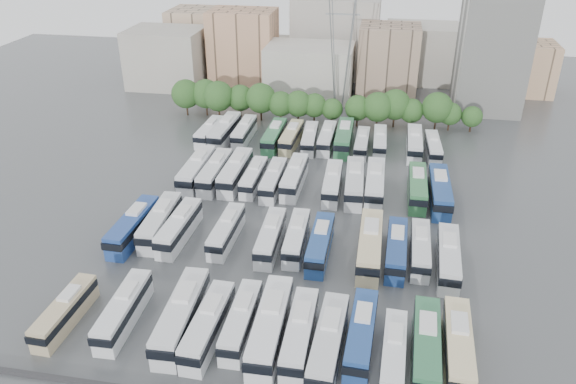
% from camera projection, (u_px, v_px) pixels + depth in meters
% --- Properties ---
extents(ground, '(220.00, 220.00, 0.00)m').
position_uv_depth(ground, '(291.00, 227.00, 81.88)').
color(ground, '#424447').
rests_on(ground, ground).
extents(tree_line, '(65.18, 7.93, 8.22)m').
position_uv_depth(tree_line, '(309.00, 102.00, 116.89)').
color(tree_line, black).
rests_on(tree_line, ground).
extents(city_buildings, '(102.00, 35.00, 20.00)m').
position_uv_depth(city_buildings, '(311.00, 51.00, 141.77)').
color(city_buildings, '#9E998E').
rests_on(city_buildings, ground).
extents(apartment_tower, '(14.00, 14.00, 26.00)m').
position_uv_depth(apartment_tower, '(492.00, 51.00, 120.88)').
color(apartment_tower, silver).
rests_on(apartment_tower, ground).
extents(electricity_pylon, '(9.00, 6.91, 33.83)m').
position_uv_depth(electricity_pylon, '(342.00, 26.00, 116.23)').
color(electricity_pylon, slate).
rests_on(electricity_pylon, ground).
extents(bus_r0_s0, '(2.68, 10.88, 3.39)m').
position_uv_depth(bus_r0_s0, '(65.00, 311.00, 62.73)').
color(bus_r0_s0, tan).
rests_on(bus_r0_s0, ground).
extents(bus_r0_s2, '(2.88, 11.78, 3.67)m').
position_uv_depth(bus_r0_s2, '(124.00, 310.00, 62.76)').
color(bus_r0_s2, silver).
rests_on(bus_r0_s2, ground).
extents(bus_r0_s4, '(3.44, 13.53, 4.21)m').
position_uv_depth(bus_r0_s4, '(182.00, 315.00, 61.57)').
color(bus_r0_s4, silver).
rests_on(bus_r0_s4, ground).
extents(bus_r0_s5, '(2.99, 12.16, 3.79)m').
position_uv_depth(bus_r0_s5, '(208.00, 325.00, 60.47)').
color(bus_r0_s5, silver).
rests_on(bus_r0_s5, ground).
extents(bus_r0_s6, '(2.52, 11.32, 3.55)m').
position_uv_depth(bus_r0_s6, '(241.00, 320.00, 61.29)').
color(bus_r0_s6, silver).
rests_on(bus_r0_s6, ground).
extents(bus_r0_s7, '(3.22, 13.68, 4.28)m').
position_uv_depth(bus_r0_s7, '(270.00, 326.00, 59.98)').
color(bus_r0_s7, white).
rests_on(bus_r0_s7, ground).
extents(bus_r0_s8, '(2.72, 12.11, 3.79)m').
position_uv_depth(bus_r0_s8, '(300.00, 333.00, 59.31)').
color(bus_r0_s8, silver).
rests_on(bus_r0_s8, ground).
extents(bus_r0_s9, '(3.29, 12.81, 3.99)m').
position_uv_depth(bus_r0_s9, '(328.00, 342.00, 58.00)').
color(bus_r0_s9, silver).
rests_on(bus_r0_s9, ground).
extents(bus_r0_s10, '(3.11, 12.05, 3.75)m').
position_uv_depth(bus_r0_s10, '(361.00, 334.00, 59.26)').
color(bus_r0_s10, navy).
rests_on(bus_r0_s10, ground).
extents(bus_r0_s11, '(2.77, 10.93, 3.41)m').
position_uv_depth(bus_r0_s11, '(394.00, 353.00, 56.99)').
color(bus_r0_s11, silver).
rests_on(bus_r0_s11, ground).
extents(bus_r0_s12, '(3.25, 12.68, 3.95)m').
position_uv_depth(bus_r0_s12, '(426.00, 346.00, 57.50)').
color(bus_r0_s12, '#2D6B45').
rests_on(bus_r0_s12, ground).
extents(bus_r0_s13, '(3.13, 12.50, 3.90)m').
position_uv_depth(bus_r0_s13, '(458.00, 346.00, 57.58)').
color(bus_r0_s13, beige).
rests_on(bus_r0_s13, ground).
extents(bus_r1_s0, '(3.07, 12.76, 3.98)m').
position_uv_depth(bus_r1_s0, '(133.00, 226.00, 78.36)').
color(bus_r1_s0, navy).
rests_on(bus_r1_s0, ground).
extents(bus_r1_s1, '(3.26, 12.65, 3.94)m').
position_uv_depth(bus_r1_s1, '(160.00, 221.00, 79.41)').
color(bus_r1_s1, silver).
rests_on(bus_r1_s1, ground).
extents(bus_r1_s2, '(3.01, 12.19, 3.80)m').
position_uv_depth(bus_r1_s2, '(179.00, 227.00, 78.22)').
color(bus_r1_s2, silver).
rests_on(bus_r1_s2, ground).
extents(bus_r1_s4, '(2.74, 11.29, 3.53)m').
position_uv_depth(bus_r1_s4, '(226.00, 231.00, 77.65)').
color(bus_r1_s4, silver).
rests_on(bus_r1_s4, ground).
extents(bus_r1_s6, '(2.70, 11.63, 3.64)m').
position_uv_depth(bus_r1_s6, '(271.00, 237.00, 76.12)').
color(bus_r1_s6, silver).
rests_on(bus_r1_s6, ground).
extents(bus_r1_s7, '(2.68, 11.30, 3.53)m').
position_uv_depth(bus_r1_s7, '(296.00, 237.00, 76.16)').
color(bus_r1_s7, silver).
rests_on(bus_r1_s7, ground).
extents(bus_r1_s8, '(2.71, 11.92, 3.73)m').
position_uv_depth(bus_r1_s8, '(320.00, 243.00, 74.60)').
color(bus_r1_s8, navy).
rests_on(bus_r1_s8, ground).
extents(bus_r1_s10, '(3.01, 13.68, 4.29)m').
position_uv_depth(bus_r1_s10, '(370.00, 245.00, 73.76)').
color(bus_r1_s10, beige).
rests_on(bus_r1_s10, ground).
extents(bus_r1_s11, '(2.90, 11.97, 3.74)m').
position_uv_depth(bus_r1_s11, '(396.00, 249.00, 73.46)').
color(bus_r1_s11, navy).
rests_on(bus_r1_s11, ground).
extents(bus_r1_s12, '(2.67, 11.31, 3.54)m').
position_uv_depth(bus_r1_s12, '(420.00, 249.00, 73.63)').
color(bus_r1_s12, silver).
rests_on(bus_r1_s12, ground).
extents(bus_r1_s13, '(3.26, 12.42, 3.86)m').
position_uv_depth(bus_r1_s13, '(448.00, 258.00, 71.59)').
color(bus_r1_s13, silver).
rests_on(bus_r1_s13, ground).
extents(bus_r2_s1, '(2.99, 13.47, 4.22)m').
position_uv_depth(bus_r2_s1, '(197.00, 170.00, 94.01)').
color(bus_r2_s1, silver).
rests_on(bus_r2_s1, ground).
extents(bus_r2_s2, '(2.88, 12.85, 4.03)m').
position_uv_depth(bus_r2_s2, '(215.00, 172.00, 93.51)').
color(bus_r2_s2, silver).
rests_on(bus_r2_s2, ground).
extents(bus_r2_s3, '(3.02, 13.22, 4.14)m').
position_uv_depth(bus_r2_s3, '(235.00, 172.00, 93.42)').
color(bus_r2_s3, silver).
rests_on(bus_r2_s3, ground).
extents(bus_r2_s4, '(2.58, 11.05, 3.45)m').
position_uv_depth(bus_r2_s4, '(254.00, 177.00, 92.42)').
color(bus_r2_s4, white).
rests_on(bus_r2_s4, ground).
extents(bus_r2_s5, '(2.61, 11.72, 3.67)m').
position_uv_depth(bus_r2_s5, '(273.00, 180.00, 91.31)').
color(bus_r2_s5, silver).
rests_on(bus_r2_s5, ground).
extents(bus_r2_s6, '(2.95, 12.55, 3.92)m').
position_uv_depth(bus_r2_s6, '(294.00, 177.00, 92.00)').
color(bus_r2_s6, silver).
rests_on(bus_r2_s6, ground).
extents(bus_r2_s8, '(2.93, 11.98, 3.74)m').
position_uv_depth(bus_r2_s8, '(332.00, 183.00, 90.27)').
color(bus_r2_s8, silver).
rests_on(bus_r2_s8, ground).
extents(bus_r2_s9, '(3.48, 13.33, 4.15)m').
position_uv_depth(bus_r2_s9, '(354.00, 182.00, 89.95)').
color(bus_r2_s9, silver).
rests_on(bus_r2_s9, ground).
extents(bus_r2_s10, '(2.99, 13.25, 4.15)m').
position_uv_depth(bus_r2_s10, '(375.00, 183.00, 89.67)').
color(bus_r2_s10, silver).
rests_on(bus_r2_s10, ground).
extents(bus_r2_s12, '(2.82, 12.66, 3.97)m').
position_uv_depth(bus_r2_s12, '(417.00, 187.00, 88.71)').
color(bus_r2_s12, '#31723F').
rests_on(bus_r2_s12, ground).
extents(bus_r2_s13, '(3.07, 13.52, 4.23)m').
position_uv_depth(bus_r2_s13, '(440.00, 191.00, 87.27)').
color(bus_r2_s13, navy).
rests_on(bus_r2_s13, ground).
extents(bus_r3_s0, '(2.89, 11.42, 3.56)m').
position_uv_depth(bus_r3_s0, '(209.00, 132.00, 109.88)').
color(bus_r3_s0, silver).
rests_on(bus_r3_s0, ground).
extents(bus_r3_s1, '(3.43, 13.51, 4.21)m').
position_uv_depth(bus_r3_s1, '(225.00, 131.00, 109.40)').
color(bus_r3_s1, silver).
rests_on(bus_r3_s1, ground).
extents(bus_r3_s2, '(2.57, 11.68, 3.66)m').
position_uv_depth(bus_r3_s2, '(244.00, 131.00, 109.84)').
color(bus_r3_s2, silver).
rests_on(bus_r3_s2, ground).
extents(bus_r3_s4, '(2.87, 12.41, 3.88)m').
position_uv_depth(bus_r3_s4, '(274.00, 136.00, 107.45)').
color(bus_r3_s4, '#307247').
rests_on(bus_r3_s4, ground).
extents(bus_r3_s5, '(3.13, 11.92, 3.71)m').
position_uv_depth(bus_r3_s5, '(291.00, 137.00, 107.33)').
color(bus_r3_s5, '#C1B685').
rests_on(bus_r3_s5, ground).
extents(bus_r3_s6, '(3.06, 11.46, 3.56)m').
position_uv_depth(bus_r3_s6, '(310.00, 138.00, 106.90)').
color(bus_r3_s6, silver).
rests_on(bus_r3_s6, ground).
extents(bus_r3_s7, '(2.65, 11.60, 3.63)m').
position_uv_depth(bus_r3_s7, '(327.00, 138.00, 106.97)').
color(bus_r3_s7, silver).
rests_on(bus_r3_s7, ground).
extents(bus_r3_s8, '(3.04, 13.38, 4.19)m').
position_uv_depth(bus_r3_s8, '(344.00, 137.00, 106.47)').
color(bus_r3_s8, '#2D6940').
rests_on(bus_r3_s8, ground).
extents(bus_r3_s9, '(2.51, 10.89, 3.41)m').
position_uv_depth(bus_r3_s9, '(362.00, 143.00, 104.98)').
color(bus_r3_s9, silver).
rests_on(bus_r3_s9, ground).
extents(bus_r3_s10, '(2.64, 11.12, 3.47)m').
position_uv_depth(bus_r3_s10, '(380.00, 141.00, 105.63)').
color(bus_r3_s10, silver).
rests_on(bus_r3_s10, ground).
extents(bus_r3_s12, '(2.79, 12.42, 3.89)m').
position_uv_depth(bus_r3_s12, '(414.00, 143.00, 104.39)').
color(bus_r3_s12, silver).
rests_on(bus_r3_s12, ground).
extents(bus_r3_s13, '(2.89, 11.07, 3.44)m').
position_uv_depth(bus_r3_s13, '(433.00, 147.00, 103.25)').
color(bus_r3_s13, silver).
rests_on(bus_r3_s13, ground).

